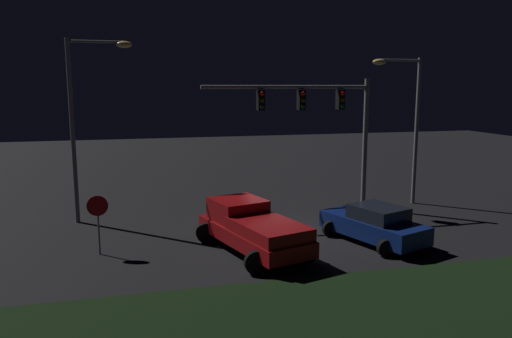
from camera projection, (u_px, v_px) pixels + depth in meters
name	position (u px, v px, depth m)	size (l,w,h in m)	color
ground_plane	(276.00, 231.00, 21.36)	(80.00, 80.00, 0.00)	black
grass_median	(363.00, 314.00, 13.45)	(23.18, 5.54, 0.10)	black
pickup_truck	(251.00, 225.00, 18.60)	(3.87, 5.74, 1.80)	maroon
car_sedan	(374.00, 224.00, 19.70)	(3.37, 4.75, 1.51)	navy
traffic_signal_gantry	(320.00, 112.00, 23.92)	(8.32, 0.56, 6.50)	slate
street_lamp_left	(85.00, 108.00, 21.98)	(2.82, 0.44, 8.21)	slate
street_lamp_right	(407.00, 112.00, 25.47)	(2.73, 0.44, 7.58)	slate
stop_sign	(98.00, 213.00, 18.10)	(0.76, 0.08, 2.23)	slate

